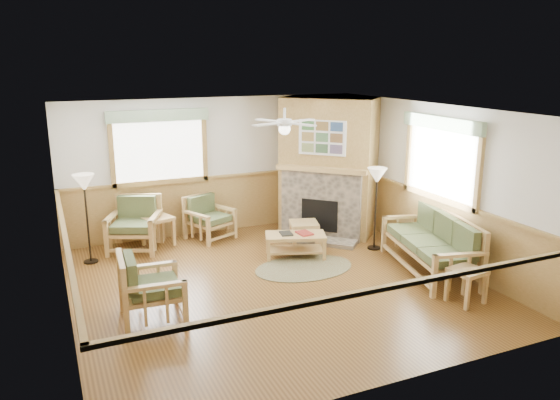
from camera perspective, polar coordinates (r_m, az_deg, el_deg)
name	(u,v)px	position (r m, az deg, el deg)	size (l,w,h in m)	color
floor	(275,284)	(8.66, -0.56, -8.77)	(6.00, 6.00, 0.01)	brown
ceiling	(274,110)	(7.98, -0.61, 9.36)	(6.00, 6.00, 0.01)	white
wall_back	(215,166)	(10.97, -6.78, 3.57)	(6.00, 0.02, 2.70)	white
wall_front	(390,269)	(5.71, 11.43, -7.04)	(6.00, 0.02, 2.70)	white
wall_left	(61,224)	(7.60, -21.88, -2.36)	(0.02, 6.00, 2.70)	white
wall_right	(434,183)	(9.76, 15.83, 1.74)	(0.02, 6.00, 2.70)	white
wainscot	(275,251)	(8.45, -0.57, -5.31)	(6.00, 6.00, 1.10)	#9E7A40
fireplace	(329,166)	(10.90, 5.10, 3.54)	(2.20, 2.20, 2.70)	#9E7A40
window_back	(157,108)	(10.51, -12.72, 9.34)	(1.90, 0.16, 1.50)	white
window_right	(446,115)	(9.40, 16.92, 8.49)	(0.16, 1.90, 1.50)	white
ceiling_fan	(285,111)	(8.38, 0.48, 9.33)	(1.24, 1.24, 0.36)	white
sofa	(429,243)	(9.32, 15.35, -4.37)	(0.86, 2.09, 0.96)	tan
armchair_back_left	(134,225)	(10.31, -15.00, -2.51)	(0.87, 0.87, 0.97)	tan
armchair_back_right	(210,218)	(10.69, -7.35, -1.86)	(0.75, 0.75, 0.84)	tan
armchair_left	(152,287)	(7.61, -13.25, -8.79)	(0.82, 0.82, 0.92)	tan
coffee_table	(295,245)	(9.71, 1.62, -4.77)	(1.05, 0.52, 0.42)	tan
end_table_chairs	(158,231)	(10.51, -12.61, -3.20)	(0.50, 0.48, 0.56)	tan
end_table_sofa	(466,286)	(8.39, 18.88, -8.48)	(0.45, 0.44, 0.51)	tan
footstool	(304,233)	(10.33, 2.52, -3.50)	(0.51, 0.51, 0.44)	tan
braided_rug	(304,268)	(9.27, 2.53, -7.09)	(1.71, 1.71, 0.01)	brown
floor_lamp_left	(87,219)	(9.83, -19.51, -1.87)	(0.36, 0.36, 1.57)	black
floor_lamp_right	(376,209)	(10.10, 9.96, -0.91)	(0.35, 0.35, 1.54)	black
book_red	(304,232)	(9.65, 2.57, -3.40)	(0.22, 0.30, 0.03)	maroon
book_dark	(286,233)	(9.63, 0.65, -3.45)	(0.20, 0.27, 0.03)	black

